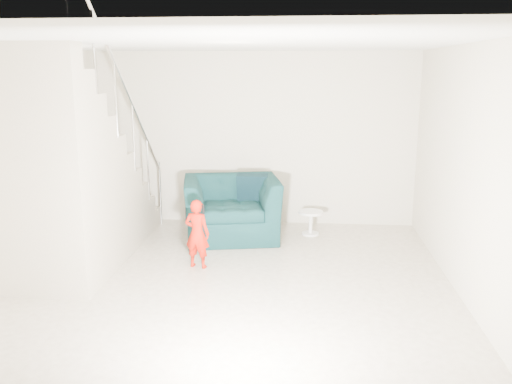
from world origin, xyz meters
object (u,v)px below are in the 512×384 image
(toddler, at_px, (197,234))
(side_table, at_px, (311,219))
(staircase, at_px, (77,192))
(armchair, at_px, (232,208))

(toddler, bearing_deg, side_table, -120.88)
(side_table, relative_size, staircase, 0.10)
(armchair, relative_size, toddler, 1.56)
(toddler, relative_size, staircase, 0.24)
(side_table, bearing_deg, toddler, -133.28)
(toddler, height_order, side_table, toddler)
(side_table, xyz_separation_m, staircase, (-2.88, -1.58, 0.70))
(armchair, height_order, side_table, armchair)
(side_table, bearing_deg, armchair, -169.24)
(side_table, bearing_deg, staircase, -151.36)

